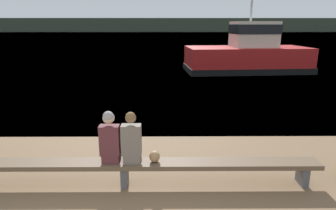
% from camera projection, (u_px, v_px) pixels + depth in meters
% --- Properties ---
extents(water_surface, '(240.00, 240.00, 0.00)m').
position_uv_depth(water_surface, '(163.00, 32.00, 124.42)').
color(water_surface, teal).
rests_on(water_surface, ground).
extents(far_shoreline, '(600.00, 12.00, 5.50)m').
position_uv_depth(far_shoreline, '(164.00, 25.00, 126.81)').
color(far_shoreline, '#384233').
rests_on(far_shoreline, ground).
extents(bench_main, '(7.75, 0.44, 0.50)m').
position_uv_depth(bench_main, '(124.00, 166.00, 5.93)').
color(bench_main, brown).
rests_on(bench_main, ground).
extents(person_left, '(0.38, 0.40, 1.05)m').
position_uv_depth(person_left, '(110.00, 139.00, 5.78)').
color(person_left, '#56282D').
rests_on(person_left, bench_main).
extents(person_right, '(0.38, 0.39, 1.04)m').
position_uv_depth(person_right, '(132.00, 140.00, 5.79)').
color(person_right, '#70665B').
rests_on(person_right, bench_main).
extents(shopping_bag, '(0.21, 0.23, 0.23)m').
position_uv_depth(shopping_bag, '(155.00, 156.00, 5.88)').
color(shopping_bag, '#9E754C').
rests_on(shopping_bag, bench_main).
extents(tugboat_red, '(8.42, 4.38, 6.79)m').
position_uv_depth(tugboat_red, '(248.00, 56.00, 20.25)').
color(tugboat_red, '#A81919').
rests_on(tugboat_red, water_surface).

